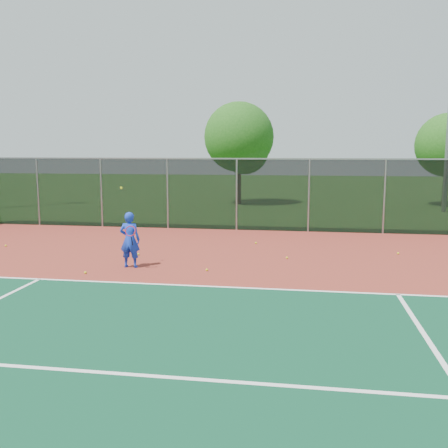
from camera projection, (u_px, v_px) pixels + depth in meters
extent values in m
plane|color=#224F16|center=(314.00, 338.00, 9.01)|extent=(120.00, 120.00, 0.00)
cube|color=maroon|center=(312.00, 304.00, 10.96)|extent=(30.00, 20.00, 0.02)
cube|color=white|center=(398.00, 294.00, 11.62)|extent=(22.00, 0.10, 0.00)
cube|color=black|center=(309.00, 196.00, 20.51)|extent=(30.00, 0.04, 3.00)
cube|color=gray|center=(310.00, 159.00, 20.29)|extent=(30.00, 0.06, 0.06)
imported|color=#1537C8|center=(130.00, 240.00, 14.27)|extent=(0.59, 0.39, 1.61)
cylinder|color=black|center=(132.00, 241.00, 14.01)|extent=(0.03, 0.15, 0.27)
torus|color=#A51414|center=(130.00, 231.00, 13.86)|extent=(0.30, 0.13, 0.29)
sphere|color=yellow|center=(121.00, 188.00, 14.20)|extent=(0.07, 0.07, 0.07)
sphere|color=yellow|center=(138.00, 254.00, 16.02)|extent=(0.07, 0.07, 0.07)
sphere|color=yellow|center=(85.00, 273.00, 13.61)|extent=(0.07, 0.07, 0.07)
sphere|color=yellow|center=(6.00, 246.00, 17.46)|extent=(0.07, 0.07, 0.07)
sphere|color=yellow|center=(287.00, 258.00, 15.49)|extent=(0.07, 0.07, 0.07)
sphere|color=yellow|center=(127.00, 234.00, 19.99)|extent=(0.07, 0.07, 0.07)
sphere|color=yellow|center=(256.00, 243.00, 17.97)|extent=(0.07, 0.07, 0.07)
sphere|color=yellow|center=(398.00, 253.00, 16.16)|extent=(0.07, 0.07, 0.07)
sphere|color=yellow|center=(207.00, 270.00, 13.93)|extent=(0.07, 0.07, 0.07)
cylinder|color=#372014|center=(239.00, 185.00, 31.30)|extent=(0.30, 0.30, 2.43)
sphere|color=#1D4F15|center=(239.00, 137.00, 30.86)|extent=(4.32, 4.32, 4.32)
sphere|color=#1D4F15|center=(245.00, 150.00, 30.63)|extent=(2.97, 2.97, 2.97)
cylinder|color=#372014|center=(445.00, 189.00, 30.07)|extent=(0.30, 0.30, 2.14)
sphere|color=#1D4F15|center=(448.00, 145.00, 29.69)|extent=(3.80, 3.80, 3.80)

